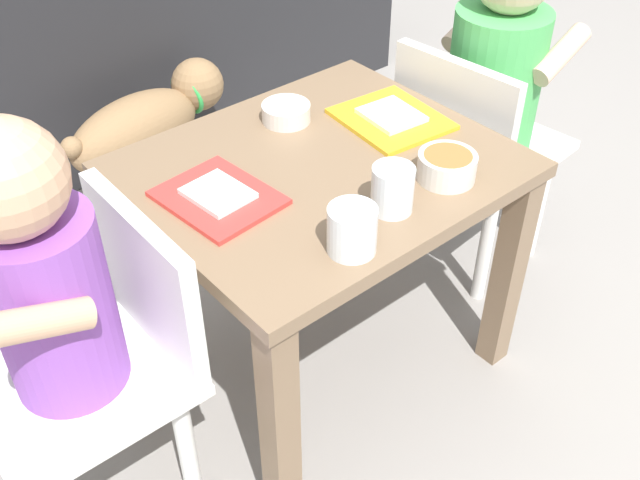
{
  "coord_description": "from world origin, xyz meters",
  "views": [
    {
      "loc": [
        -0.64,
        -0.76,
        1.1
      ],
      "look_at": [
        0.0,
        0.0,
        0.29
      ],
      "focal_mm": 41.8,
      "sensor_mm": 36.0,
      "label": 1
    }
  ],
  "objects_px": {
    "seated_child_right": "(492,78)",
    "food_tray_left": "(218,197)",
    "water_cup_left": "(352,233)",
    "cereal_bowl_left_side": "(447,166)",
    "seated_child_left": "(59,297)",
    "cereal_bowl_right_side": "(286,112)",
    "dog": "(148,123)",
    "food_tray_right": "(391,118)",
    "water_cup_right": "(391,192)",
    "dining_table": "(320,206)"
  },
  "relations": [
    {
      "from": "seated_child_right",
      "to": "water_cup_left",
      "type": "distance_m",
      "value": 0.6
    },
    {
      "from": "seated_child_left",
      "to": "water_cup_left",
      "type": "height_order",
      "value": "seated_child_left"
    },
    {
      "from": "seated_child_right",
      "to": "cereal_bowl_right_side",
      "type": "distance_m",
      "value": 0.43
    },
    {
      "from": "water_cup_right",
      "to": "cereal_bowl_right_side",
      "type": "bearing_deg",
      "value": 81.47
    },
    {
      "from": "seated_child_left",
      "to": "cereal_bowl_right_side",
      "type": "relative_size",
      "value": 8.4
    },
    {
      "from": "seated_child_right",
      "to": "water_cup_left",
      "type": "height_order",
      "value": "seated_child_right"
    },
    {
      "from": "seated_child_right",
      "to": "water_cup_left",
      "type": "bearing_deg",
      "value": -159.11
    },
    {
      "from": "cereal_bowl_left_side",
      "to": "seated_child_right",
      "type": "bearing_deg",
      "value": 28.37
    },
    {
      "from": "seated_child_left",
      "to": "food_tray_left",
      "type": "xyz_separation_m",
      "value": [
        0.27,
        0.03,
        0.01
      ]
    },
    {
      "from": "dog",
      "to": "dining_table",
      "type": "bearing_deg",
      "value": -94.28
    },
    {
      "from": "dining_table",
      "to": "food_tray_left",
      "type": "xyz_separation_m",
      "value": [
        -0.18,
        0.02,
        0.09
      ]
    },
    {
      "from": "seated_child_right",
      "to": "food_tray_right",
      "type": "bearing_deg",
      "value": 179.96
    },
    {
      "from": "food_tray_left",
      "to": "cereal_bowl_right_side",
      "type": "bearing_deg",
      "value": 28.08
    },
    {
      "from": "dog",
      "to": "water_cup_right",
      "type": "height_order",
      "value": "water_cup_right"
    },
    {
      "from": "seated_child_right",
      "to": "food_tray_left",
      "type": "relative_size",
      "value": 3.86
    },
    {
      "from": "food_tray_right",
      "to": "cereal_bowl_left_side",
      "type": "xyz_separation_m",
      "value": [
        -0.06,
        -0.18,
        0.02
      ]
    },
    {
      "from": "dining_table",
      "to": "water_cup_left",
      "type": "bearing_deg",
      "value": -119.09
    },
    {
      "from": "seated_child_left",
      "to": "dog",
      "type": "bearing_deg",
      "value": 54.7
    },
    {
      "from": "dining_table",
      "to": "water_cup_left",
      "type": "xyz_separation_m",
      "value": [
        -0.11,
        -0.19,
        0.11
      ]
    },
    {
      "from": "dog",
      "to": "food_tray_right",
      "type": "bearing_deg",
      "value": -79.34
    },
    {
      "from": "seated_child_right",
      "to": "food_tray_right",
      "type": "height_order",
      "value": "seated_child_right"
    },
    {
      "from": "seated_child_left",
      "to": "cereal_bowl_left_side",
      "type": "xyz_separation_m",
      "value": [
        0.57,
        -0.14,
        0.03
      ]
    },
    {
      "from": "water_cup_left",
      "to": "dining_table",
      "type": "bearing_deg",
      "value": 60.91
    },
    {
      "from": "seated_child_right",
      "to": "cereal_bowl_right_side",
      "type": "height_order",
      "value": "seated_child_right"
    },
    {
      "from": "dining_table",
      "to": "food_tray_left",
      "type": "bearing_deg",
      "value": 173.15
    },
    {
      "from": "cereal_bowl_right_side",
      "to": "seated_child_left",
      "type": "bearing_deg",
      "value": -162.8
    },
    {
      "from": "dining_table",
      "to": "seated_child_right",
      "type": "bearing_deg",
      "value": 2.71
    },
    {
      "from": "food_tray_right",
      "to": "cereal_bowl_left_side",
      "type": "height_order",
      "value": "cereal_bowl_left_side"
    },
    {
      "from": "dining_table",
      "to": "water_cup_right",
      "type": "xyz_separation_m",
      "value": [
        -0.0,
        -0.16,
        0.11
      ]
    },
    {
      "from": "food_tray_left",
      "to": "cereal_bowl_left_side",
      "type": "xyz_separation_m",
      "value": [
        0.3,
        -0.18,
        0.02
      ]
    },
    {
      "from": "seated_child_right",
      "to": "water_cup_left",
      "type": "xyz_separation_m",
      "value": [
        -0.56,
        -0.21,
        0.04
      ]
    },
    {
      "from": "seated_child_left",
      "to": "cereal_bowl_right_side",
      "type": "xyz_separation_m",
      "value": [
        0.49,
        0.15,
        0.02
      ]
    },
    {
      "from": "water_cup_right",
      "to": "dog",
      "type": "bearing_deg",
      "value": 86.34
    },
    {
      "from": "cereal_bowl_right_side",
      "to": "food_tray_right",
      "type": "bearing_deg",
      "value": -40.85
    },
    {
      "from": "dining_table",
      "to": "food_tray_left",
      "type": "relative_size",
      "value": 3.15
    },
    {
      "from": "seated_child_left",
      "to": "dog",
      "type": "height_order",
      "value": "seated_child_left"
    },
    {
      "from": "food_tray_left",
      "to": "water_cup_left",
      "type": "xyz_separation_m",
      "value": [
        0.07,
        -0.21,
        0.02
      ]
    },
    {
      "from": "dining_table",
      "to": "food_tray_right",
      "type": "distance_m",
      "value": 0.2
    },
    {
      "from": "seated_child_left",
      "to": "food_tray_left",
      "type": "height_order",
      "value": "seated_child_left"
    },
    {
      "from": "cereal_bowl_left_side",
      "to": "dog",
      "type": "bearing_deg",
      "value": 94.55
    },
    {
      "from": "water_cup_left",
      "to": "cereal_bowl_right_side",
      "type": "relative_size",
      "value": 0.81
    },
    {
      "from": "seated_child_right",
      "to": "dog",
      "type": "bearing_deg",
      "value": 120.59
    },
    {
      "from": "dining_table",
      "to": "food_tray_right",
      "type": "xyz_separation_m",
      "value": [
        0.18,
        0.02,
        0.09
      ]
    },
    {
      "from": "water_cup_right",
      "to": "cereal_bowl_left_side",
      "type": "bearing_deg",
      "value": 1.3
    },
    {
      "from": "seated_child_left",
      "to": "dog",
      "type": "relative_size",
      "value": 1.51
    },
    {
      "from": "water_cup_left",
      "to": "water_cup_right",
      "type": "relative_size",
      "value": 0.97
    },
    {
      "from": "water_cup_right",
      "to": "cereal_bowl_left_side",
      "type": "xyz_separation_m",
      "value": [
        0.12,
        0.0,
        -0.01
      ]
    },
    {
      "from": "seated_child_left",
      "to": "food_tray_left",
      "type": "bearing_deg",
      "value": 7.18
    },
    {
      "from": "dining_table",
      "to": "cereal_bowl_right_side",
      "type": "distance_m",
      "value": 0.18
    },
    {
      "from": "seated_child_left",
      "to": "cereal_bowl_left_side",
      "type": "relative_size",
      "value": 7.76
    }
  ]
}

